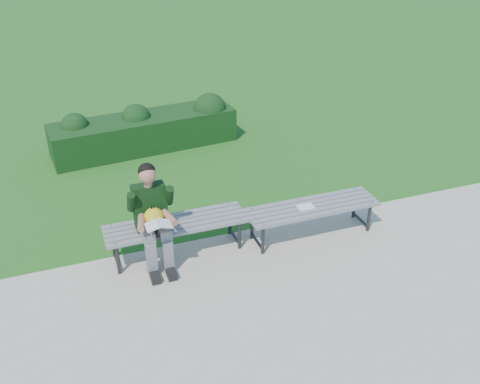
{
  "coord_description": "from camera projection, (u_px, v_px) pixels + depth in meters",
  "views": [
    {
      "loc": [
        -1.75,
        -5.78,
        4.08
      ],
      "look_at": [
        0.32,
        -0.12,
        0.71
      ],
      "focal_mm": 40.0,
      "sensor_mm": 36.0,
      "label": 1
    }
  ],
  "objects": [
    {
      "name": "seated_boy",
      "position": [
        152.0,
        214.0,
        6.42
      ],
      "size": [
        0.56,
        0.76,
        1.31
      ],
      "color": "slate",
      "rests_on": "walkway"
    },
    {
      "name": "ground",
      "position": [
        215.0,
        237.0,
        7.26
      ],
      "size": [
        80.0,
        80.0,
        0.0
      ],
      "color": "#2D7614",
      "rests_on": "ground"
    },
    {
      "name": "paper_sheet",
      "position": [
        306.0,
        207.0,
        7.04
      ],
      "size": [
        0.22,
        0.16,
        0.01
      ],
      "color": "white",
      "rests_on": "bench_right"
    },
    {
      "name": "bench_right",
      "position": [
        312.0,
        209.0,
        7.1
      ],
      "size": [
        1.8,
        0.5,
        0.46
      ],
      "color": "gray",
      "rests_on": "walkway"
    },
    {
      "name": "bench_left",
      "position": [
        176.0,
        226.0,
        6.73
      ],
      "size": [
        1.8,
        0.5,
        0.46
      ],
      "color": "gray",
      "rests_on": "walkway"
    },
    {
      "name": "walkway",
      "position": [
        264.0,
        321.0,
        5.81
      ],
      "size": [
        30.0,
        3.5,
        0.02
      ],
      "color": "beige",
      "rests_on": "ground"
    },
    {
      "name": "hedge",
      "position": [
        148.0,
        129.0,
        9.68
      ],
      "size": [
        3.37,
        1.14,
        0.88
      ],
      "color": "#17421B",
      "rests_on": "ground"
    }
  ]
}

